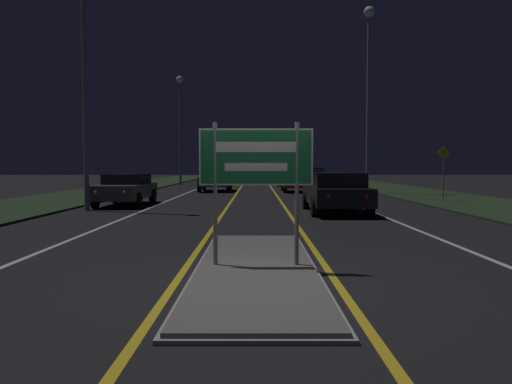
% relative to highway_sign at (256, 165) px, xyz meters
% --- Properties ---
extents(ground_plane, '(160.00, 160.00, 0.00)m').
position_rel_highway_sign_xyz_m(ground_plane, '(0.00, -0.67, -1.70)').
color(ground_plane, black).
extents(median_island, '(1.94, 6.67, 0.10)m').
position_rel_highway_sign_xyz_m(median_island, '(0.00, 0.00, -1.66)').
color(median_island, '#999993').
rests_on(median_island, ground_plane).
extents(verge_left, '(5.00, 100.00, 0.08)m').
position_rel_highway_sign_xyz_m(verge_left, '(-9.50, 19.33, -1.66)').
color(verge_left, '#23381E').
rests_on(verge_left, ground_plane).
extents(verge_right, '(5.00, 100.00, 0.08)m').
position_rel_highway_sign_xyz_m(verge_right, '(9.50, 19.33, -1.66)').
color(verge_right, '#23381E').
rests_on(verge_right, ground_plane).
extents(centre_line_yellow_left, '(0.12, 70.00, 0.01)m').
position_rel_highway_sign_xyz_m(centre_line_yellow_left, '(-1.16, 24.33, -1.69)').
color(centre_line_yellow_left, gold).
rests_on(centre_line_yellow_left, ground_plane).
extents(centre_line_yellow_right, '(0.12, 70.00, 0.01)m').
position_rel_highway_sign_xyz_m(centre_line_yellow_right, '(1.16, 24.33, -1.69)').
color(centre_line_yellow_right, gold).
rests_on(centre_line_yellow_right, ground_plane).
extents(lane_line_white_left, '(0.12, 70.00, 0.01)m').
position_rel_highway_sign_xyz_m(lane_line_white_left, '(-4.20, 24.33, -1.69)').
color(lane_line_white_left, silver).
rests_on(lane_line_white_left, ground_plane).
extents(lane_line_white_right, '(0.12, 70.00, 0.01)m').
position_rel_highway_sign_xyz_m(lane_line_white_right, '(4.20, 24.33, -1.69)').
color(lane_line_white_right, silver).
rests_on(lane_line_white_right, ground_plane).
extents(edge_line_white_left, '(0.10, 70.00, 0.01)m').
position_rel_highway_sign_xyz_m(edge_line_white_left, '(-7.20, 24.33, -1.69)').
color(edge_line_white_left, silver).
rests_on(edge_line_white_left, ground_plane).
extents(edge_line_white_right, '(0.10, 70.00, 0.01)m').
position_rel_highway_sign_xyz_m(edge_line_white_right, '(7.20, 24.33, -1.69)').
color(edge_line_white_right, silver).
rests_on(edge_line_white_right, ground_plane).
extents(highway_sign, '(1.80, 0.07, 2.27)m').
position_rel_highway_sign_xyz_m(highway_sign, '(0.00, 0.00, 0.00)').
color(highway_sign, gray).
rests_on(highway_sign, median_island).
extents(streetlight_left_near, '(0.45, 0.45, 10.71)m').
position_rel_highway_sign_xyz_m(streetlight_left_near, '(-6.30, 10.59, 4.62)').
color(streetlight_left_near, gray).
rests_on(streetlight_left_near, ground_plane).
extents(streetlight_left_far, '(0.58, 0.58, 9.16)m').
position_rel_highway_sign_xyz_m(streetlight_left_far, '(-6.40, 34.28, 4.51)').
color(streetlight_left_far, gray).
rests_on(streetlight_left_far, ground_plane).
extents(streetlight_right_near, '(0.62, 0.62, 10.69)m').
position_rel_highway_sign_xyz_m(streetlight_right_near, '(6.42, 20.86, 5.59)').
color(streetlight_right_near, gray).
rests_on(streetlight_right_near, ground_plane).
extents(car_receding_0, '(2.02, 4.83, 1.43)m').
position_rel_highway_sign_xyz_m(car_receding_0, '(2.82, 9.74, -0.93)').
color(car_receding_0, black).
rests_on(car_receding_0, ground_plane).
extents(car_receding_1, '(1.98, 4.22, 1.52)m').
position_rel_highway_sign_xyz_m(car_receding_1, '(2.64, 23.59, -0.92)').
color(car_receding_1, maroon).
rests_on(car_receding_1, ground_plane).
extents(car_receding_2, '(1.97, 4.41, 1.36)m').
position_rel_highway_sign_xyz_m(car_receding_2, '(2.70, 32.95, -0.98)').
color(car_receding_2, silver).
rests_on(car_receding_2, ground_plane).
extents(car_receding_3, '(2.03, 4.40, 1.46)m').
position_rel_highway_sign_xyz_m(car_receding_3, '(6.03, 43.84, -0.93)').
color(car_receding_3, silver).
rests_on(car_receding_3, ground_plane).
extents(car_approaching_0, '(1.91, 4.58, 1.32)m').
position_rel_highway_sign_xyz_m(car_approaching_0, '(-5.50, 13.14, -0.99)').
color(car_approaching_0, '#4C514C').
rests_on(car_approaching_0, ground_plane).
extents(car_approaching_1, '(2.00, 4.62, 1.47)m').
position_rel_highway_sign_xyz_m(car_approaching_1, '(-2.63, 24.53, -0.91)').
color(car_approaching_1, '#4C514C').
rests_on(car_approaching_1, ground_plane).
extents(car_approaching_2, '(1.99, 4.41, 1.45)m').
position_rel_highway_sign_xyz_m(car_approaching_2, '(-2.32, 36.78, -0.92)').
color(car_approaching_2, black).
rests_on(car_approaching_2, ground_plane).
extents(warning_sign, '(0.60, 0.06, 2.45)m').
position_rel_highway_sign_xyz_m(warning_sign, '(8.45, 14.56, -0.14)').
color(warning_sign, gray).
rests_on(warning_sign, verge_right).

